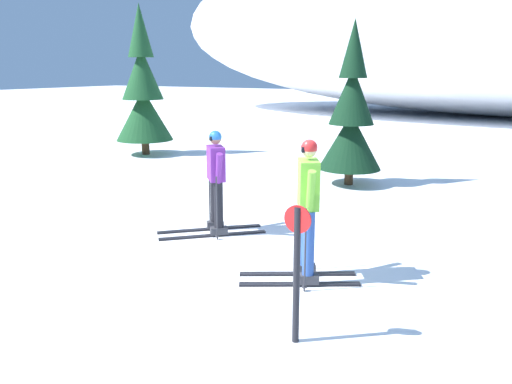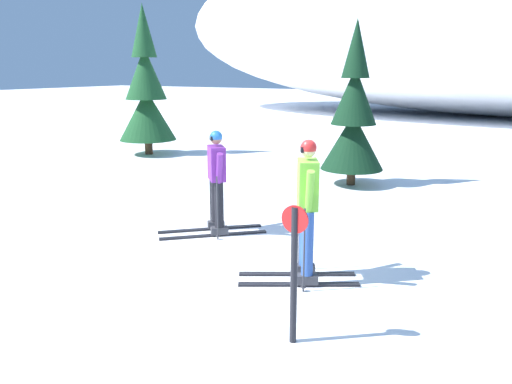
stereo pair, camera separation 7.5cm
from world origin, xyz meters
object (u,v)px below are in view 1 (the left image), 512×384
skier_purple_jacket (216,180)px  skier_lime_jacket (307,207)px  pine_tree_far_left (143,93)px  pine_tree_center_left (351,118)px  trail_marker_post (297,266)px

skier_purple_jacket → skier_lime_jacket: size_ratio=0.93×
pine_tree_far_left → pine_tree_center_left: bearing=-8.6°
skier_lime_jacket → pine_tree_center_left: bearing=103.9°
trail_marker_post → skier_lime_jacket: bearing=110.0°
pine_tree_far_left → pine_tree_center_left: 7.36m
skier_lime_jacket → trail_marker_post: bearing=-70.0°
skier_lime_jacket → pine_tree_far_left: bearing=141.5°
pine_tree_center_left → pine_tree_far_left: bearing=171.4°
pine_tree_far_left → trail_marker_post: bearing=-42.3°
pine_tree_far_left → trail_marker_post: pine_tree_far_left is taller
pine_tree_far_left → pine_tree_center_left: pine_tree_far_left is taller
pine_tree_far_left → trail_marker_post: (9.25, -8.41, -1.14)m
skier_purple_jacket → trail_marker_post: skier_purple_jacket is taller
trail_marker_post → skier_purple_jacket: bearing=135.7°
skier_lime_jacket → pine_tree_far_left: pine_tree_far_left is taller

